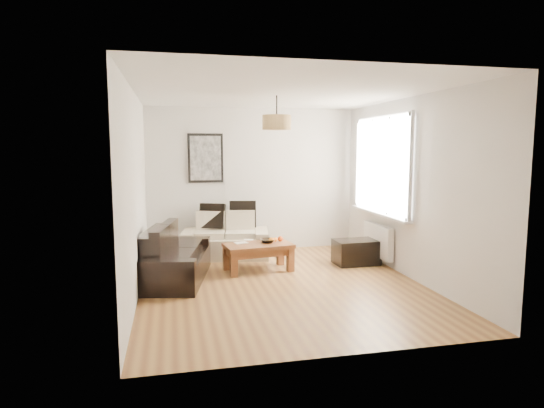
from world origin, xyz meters
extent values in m
plane|color=brown|center=(0.00, 0.00, 0.00)|extent=(4.50, 4.50, 0.00)
cube|color=white|center=(1.82, 0.80, 0.38)|extent=(0.10, 0.90, 0.52)
cylinder|color=tan|center=(0.00, 0.30, 2.23)|extent=(0.40, 0.40, 0.20)
cube|color=black|center=(1.45, 0.83, 0.20)|extent=(0.71, 0.47, 0.40)
cube|color=black|center=(-0.77, 1.96, 0.69)|extent=(0.46, 0.28, 0.44)
cube|color=black|center=(-0.23, 1.96, 0.71)|extent=(0.49, 0.22, 0.47)
imported|color=black|center=(-0.01, 0.83, 0.45)|extent=(0.28, 0.28, 0.06)
sphere|color=orange|center=(0.11, 0.84, 0.46)|extent=(0.08, 0.08, 0.07)
sphere|color=#D64B12|center=(0.20, 0.88, 0.46)|extent=(0.10, 0.10, 0.08)
sphere|color=orange|center=(0.04, 0.82, 0.46)|extent=(0.10, 0.10, 0.08)
cube|color=white|center=(-0.42, 0.90, 0.42)|extent=(0.22, 0.18, 0.01)
camera|label=1|loc=(-1.45, -5.94, 1.87)|focal=30.01mm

